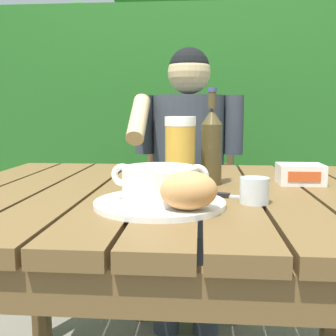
{
  "coord_description": "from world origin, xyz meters",
  "views": [
    {
      "loc": [
        0.07,
        -1.06,
        0.95
      ],
      "look_at": [
        -0.01,
        -0.1,
        0.81
      ],
      "focal_mm": 43.09,
      "sensor_mm": 36.0,
      "label": 1
    }
  ],
  "objects_px": {
    "person_eating": "(188,162)",
    "soup_bowl": "(160,183)",
    "beer_bottle": "(212,145)",
    "water_glass_small": "(254,190)",
    "serving_plate": "(160,203)",
    "beer_glass": "(180,152)",
    "bread_roll": "(189,191)",
    "butter_tub": "(300,174)",
    "chair_near_diner": "(189,202)",
    "table_knife": "(228,196)"
  },
  "relations": [
    {
      "from": "soup_bowl",
      "to": "beer_bottle",
      "type": "bearing_deg",
      "value": 66.5
    },
    {
      "from": "beer_bottle",
      "to": "water_glass_small",
      "type": "height_order",
      "value": "beer_bottle"
    },
    {
      "from": "serving_plate",
      "to": "soup_bowl",
      "type": "height_order",
      "value": "soup_bowl"
    },
    {
      "from": "butter_tub",
      "to": "water_glass_small",
      "type": "bearing_deg",
      "value": -122.33
    },
    {
      "from": "person_eating",
      "to": "soup_bowl",
      "type": "bearing_deg",
      "value": -91.89
    },
    {
      "from": "chair_near_diner",
      "to": "water_glass_small",
      "type": "bearing_deg",
      "value": -80.77
    },
    {
      "from": "beer_bottle",
      "to": "water_glass_small",
      "type": "distance_m",
      "value": 0.26
    },
    {
      "from": "person_eating",
      "to": "serving_plate",
      "type": "xyz_separation_m",
      "value": [
        -0.03,
        -0.93,
        0.03
      ]
    },
    {
      "from": "serving_plate",
      "to": "beer_glass",
      "type": "height_order",
      "value": "beer_glass"
    },
    {
      "from": "beer_bottle",
      "to": "butter_tub",
      "type": "bearing_deg",
      "value": 5.77
    },
    {
      "from": "table_knife",
      "to": "beer_bottle",
      "type": "bearing_deg",
      "value": 102.15
    },
    {
      "from": "beer_glass",
      "to": "butter_tub",
      "type": "distance_m",
      "value": 0.35
    },
    {
      "from": "serving_plate",
      "to": "beer_bottle",
      "type": "height_order",
      "value": "beer_bottle"
    },
    {
      "from": "butter_tub",
      "to": "chair_near_diner",
      "type": "bearing_deg",
      "value": 112.19
    },
    {
      "from": "bread_roll",
      "to": "water_glass_small",
      "type": "xyz_separation_m",
      "value": [
        0.14,
        0.12,
        -0.02
      ]
    },
    {
      "from": "water_glass_small",
      "to": "table_knife",
      "type": "relative_size",
      "value": 0.43
    },
    {
      "from": "water_glass_small",
      "to": "butter_tub",
      "type": "bearing_deg",
      "value": 57.67
    },
    {
      "from": "serving_plate",
      "to": "water_glass_small",
      "type": "bearing_deg",
      "value": 11.49
    },
    {
      "from": "person_eating",
      "to": "bread_roll",
      "type": "relative_size",
      "value": 9.6
    },
    {
      "from": "bread_roll",
      "to": "water_glass_small",
      "type": "distance_m",
      "value": 0.19
    },
    {
      "from": "butter_tub",
      "to": "soup_bowl",
      "type": "bearing_deg",
      "value": -141.24
    },
    {
      "from": "person_eating",
      "to": "serving_plate",
      "type": "distance_m",
      "value": 0.93
    },
    {
      "from": "person_eating",
      "to": "beer_glass",
      "type": "distance_m",
      "value": 0.72
    },
    {
      "from": "beer_glass",
      "to": "beer_bottle",
      "type": "height_order",
      "value": "beer_bottle"
    },
    {
      "from": "person_eating",
      "to": "bread_roll",
      "type": "height_order",
      "value": "person_eating"
    },
    {
      "from": "soup_bowl",
      "to": "person_eating",
      "type": "bearing_deg",
      "value": 88.11
    },
    {
      "from": "chair_near_diner",
      "to": "butter_tub",
      "type": "bearing_deg",
      "value": -67.81
    },
    {
      "from": "water_glass_small",
      "to": "table_knife",
      "type": "distance_m",
      "value": 0.08
    },
    {
      "from": "person_eating",
      "to": "soup_bowl",
      "type": "xyz_separation_m",
      "value": [
        -0.03,
        -0.93,
        0.07
      ]
    },
    {
      "from": "chair_near_diner",
      "to": "beer_glass",
      "type": "distance_m",
      "value": 0.97
    },
    {
      "from": "soup_bowl",
      "to": "beer_glass",
      "type": "xyz_separation_m",
      "value": [
        0.03,
        0.22,
        0.05
      ]
    },
    {
      "from": "beer_glass",
      "to": "bread_roll",
      "type": "bearing_deg",
      "value": -83.65
    },
    {
      "from": "beer_bottle",
      "to": "chair_near_diner",
      "type": "bearing_deg",
      "value": 95.69
    },
    {
      "from": "bread_roll",
      "to": "chair_near_diner",
      "type": "bearing_deg",
      "value": 91.55
    },
    {
      "from": "soup_bowl",
      "to": "beer_glass",
      "type": "bearing_deg",
      "value": 81.19
    },
    {
      "from": "serving_plate",
      "to": "beer_bottle",
      "type": "distance_m",
      "value": 0.32
    },
    {
      "from": "beer_bottle",
      "to": "butter_tub",
      "type": "distance_m",
      "value": 0.27
    },
    {
      "from": "chair_near_diner",
      "to": "butter_tub",
      "type": "relative_size",
      "value": 7.83
    },
    {
      "from": "beer_bottle",
      "to": "person_eating",
      "type": "bearing_deg",
      "value": 97.67
    },
    {
      "from": "water_glass_small",
      "to": "beer_glass",
      "type": "bearing_deg",
      "value": 135.5
    },
    {
      "from": "chair_near_diner",
      "to": "bread_roll",
      "type": "bearing_deg",
      "value": -88.45
    },
    {
      "from": "bread_roll",
      "to": "water_glass_small",
      "type": "height_order",
      "value": "bread_roll"
    },
    {
      "from": "chair_near_diner",
      "to": "table_knife",
      "type": "distance_m",
      "value": 1.07
    },
    {
      "from": "soup_bowl",
      "to": "butter_tub",
      "type": "relative_size",
      "value": 1.7
    },
    {
      "from": "serving_plate",
      "to": "beer_bottle",
      "type": "bearing_deg",
      "value": 66.5
    },
    {
      "from": "chair_near_diner",
      "to": "bread_roll",
      "type": "relative_size",
      "value": 7.71
    },
    {
      "from": "beer_bottle",
      "to": "soup_bowl",
      "type": "bearing_deg",
      "value": -113.5
    },
    {
      "from": "beer_bottle",
      "to": "table_knife",
      "type": "relative_size",
      "value": 1.77
    },
    {
      "from": "beer_glass",
      "to": "beer_bottle",
      "type": "xyz_separation_m",
      "value": [
        0.09,
        0.06,
        0.02
      ]
    },
    {
      "from": "serving_plate",
      "to": "water_glass_small",
      "type": "relative_size",
      "value": 4.38
    }
  ]
}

